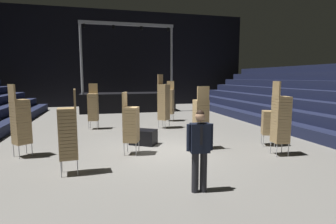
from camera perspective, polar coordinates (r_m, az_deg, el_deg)
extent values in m
cube|color=slate|center=(9.03, -1.61, -8.44)|extent=(22.00, 30.00, 0.10)
cube|color=black|center=(23.61, -9.80, 11.15)|extent=(22.00, 0.30, 8.00)
cube|color=#191E38|center=(12.61, 25.60, -3.34)|extent=(0.75, 24.00, 0.45)
cube|color=#191E38|center=(13.03, 28.24, -1.16)|extent=(0.75, 24.00, 0.45)
cube|color=#191E38|center=(13.50, 30.71, 0.88)|extent=(0.75, 24.00, 0.45)
cube|color=black|center=(19.59, -8.65, 2.14)|extent=(6.55, 2.58, 1.29)
cylinder|color=#9EA0A8|center=(18.45, -18.07, 10.76)|extent=(0.16, 0.16, 4.63)
cylinder|color=#9EA0A8|center=(19.06, 0.75, 11.00)|extent=(0.16, 0.16, 4.63)
cube|color=#9EA0A8|center=(18.80, -8.65, 18.09)|extent=(6.25, 0.20, 0.20)
cylinder|color=black|center=(18.69, -17.54, 17.21)|extent=(0.18, 0.18, 0.22)
cylinder|color=black|center=(18.69, -11.59, 17.40)|extent=(0.18, 0.18, 0.22)
cylinder|color=black|center=(18.88, -5.70, 17.41)|extent=(0.18, 0.18, 0.22)
cylinder|color=black|center=(19.24, 0.01, 17.25)|extent=(0.18, 0.18, 0.22)
cylinder|color=black|center=(5.83, 7.59, -12.58)|extent=(0.15, 0.15, 0.87)
cylinder|color=black|center=(5.78, 5.83, -12.71)|extent=(0.15, 0.15, 0.87)
cube|color=silver|center=(5.54, 6.99, -5.65)|extent=(0.19, 0.12, 0.61)
cube|color=black|center=(5.59, 6.83, -5.51)|extent=(0.42, 0.27, 0.61)
cube|color=black|center=(5.47, 7.15, -5.03)|extent=(0.06, 0.02, 0.39)
cylinder|color=black|center=(5.66, 9.14, -5.28)|extent=(0.11, 0.11, 0.56)
cylinder|color=black|center=(5.54, 4.47, -5.49)|extent=(0.11, 0.11, 0.56)
sphere|color=tan|center=(5.51, 6.90, -0.97)|extent=(0.20, 0.20, 0.20)
sphere|color=black|center=(5.50, 6.91, -0.40)|extent=(0.17, 0.17, 0.17)
cylinder|color=#B2B5BA|center=(7.10, -21.89, -11.34)|extent=(0.02, 0.02, 0.40)
cylinder|color=#B2B5BA|center=(7.46, -21.76, -10.42)|extent=(0.02, 0.02, 0.40)
cylinder|color=#B2B5BA|center=(7.09, -18.76, -11.22)|extent=(0.02, 0.02, 0.40)
cylinder|color=#B2B5BA|center=(7.45, -18.80, -10.31)|extent=(0.02, 0.02, 0.40)
cube|color=#A38456|center=(7.20, -20.39, -8.98)|extent=(0.48, 0.48, 0.08)
cube|color=#A38456|center=(7.18, -20.42, -8.33)|extent=(0.48, 0.48, 0.08)
cube|color=#A38456|center=(7.16, -20.45, -7.67)|extent=(0.48, 0.48, 0.08)
cube|color=#A38456|center=(7.14, -20.48, -7.01)|extent=(0.48, 0.48, 0.08)
cube|color=#A38456|center=(7.12, -20.51, -6.35)|extent=(0.48, 0.48, 0.08)
cube|color=#A38456|center=(7.10, -20.54, -5.68)|extent=(0.48, 0.48, 0.08)
cube|color=#A38456|center=(7.08, -20.57, -5.01)|extent=(0.48, 0.48, 0.08)
cube|color=#A38456|center=(7.06, -20.61, -4.34)|extent=(0.48, 0.48, 0.08)
cube|color=#A38456|center=(7.05, -20.64, -3.66)|extent=(0.48, 0.48, 0.08)
cube|color=#A38456|center=(7.03, -20.67, -2.98)|extent=(0.48, 0.48, 0.08)
cube|color=#A38456|center=(7.02, -20.70, -2.30)|extent=(0.48, 0.48, 0.08)
cube|color=#A38456|center=(7.01, -20.73, -1.61)|extent=(0.48, 0.48, 0.08)
cube|color=#A38456|center=(6.99, -20.76, -0.93)|extent=(0.48, 0.48, 0.08)
cube|color=#A38456|center=(6.98, -20.80, -0.24)|extent=(0.48, 0.48, 0.08)
cube|color=#A38456|center=(6.97, -20.83, 0.46)|extent=(0.48, 0.48, 0.08)
cube|color=#A38456|center=(6.94, -19.32, 2.76)|extent=(0.09, 0.41, 0.46)
cylinder|color=#B2B5BA|center=(9.64, -28.03, -6.77)|extent=(0.02, 0.02, 0.40)
cylinder|color=#B2B5BA|center=(9.30, -27.06, -7.21)|extent=(0.02, 0.02, 0.40)
cylinder|color=#B2B5BA|center=(9.50, -30.13, -7.11)|extent=(0.02, 0.02, 0.40)
cylinder|color=#B2B5BA|center=(9.16, -29.23, -7.57)|extent=(0.02, 0.02, 0.40)
cube|color=#A38456|center=(9.34, -28.71, -5.72)|extent=(0.62, 0.62, 0.08)
cube|color=#A38456|center=(9.33, -28.74, -5.21)|extent=(0.62, 0.62, 0.08)
cube|color=#A38456|center=(9.31, -28.77, -4.70)|extent=(0.62, 0.62, 0.08)
cube|color=#A38456|center=(9.29, -28.80, -4.18)|extent=(0.62, 0.62, 0.08)
cube|color=#A38456|center=(9.28, -28.84, -3.67)|extent=(0.62, 0.62, 0.08)
cube|color=#A38456|center=(9.26, -28.87, -3.15)|extent=(0.62, 0.62, 0.08)
cube|color=#A38456|center=(9.25, -28.90, -2.64)|extent=(0.62, 0.62, 0.08)
cube|color=#A38456|center=(9.24, -28.94, -2.12)|extent=(0.62, 0.62, 0.08)
cube|color=#A38456|center=(9.22, -28.97, -1.59)|extent=(0.62, 0.62, 0.08)
cube|color=#A38456|center=(9.21, -29.00, -1.07)|extent=(0.62, 0.62, 0.08)
cube|color=#A38456|center=(9.20, -29.04, -0.55)|extent=(0.62, 0.62, 0.08)
cube|color=#A38456|center=(9.19, -29.07, -0.02)|extent=(0.62, 0.62, 0.08)
cube|color=#A38456|center=(9.18, -29.10, 0.50)|extent=(0.62, 0.62, 0.08)
cube|color=#A38456|center=(9.17, -29.14, 1.03)|extent=(0.62, 0.62, 0.08)
cube|color=#A38456|center=(9.17, -29.17, 1.56)|extent=(0.62, 0.62, 0.08)
cube|color=#A38456|center=(9.16, -29.20, 2.08)|extent=(0.62, 0.62, 0.08)
cube|color=#A38456|center=(9.07, -30.44, 3.69)|extent=(0.29, 0.35, 0.46)
cylinder|color=#B2B5BA|center=(12.87, 0.27, -2.51)|extent=(0.02, 0.02, 0.40)
cylinder|color=#B2B5BA|center=(12.55, -0.64, -2.77)|extent=(0.02, 0.02, 0.40)
cylinder|color=#B2B5BA|center=(13.07, -1.15, -2.36)|extent=(0.02, 0.02, 0.40)
cylinder|color=#B2B5BA|center=(12.75, -2.08, -2.60)|extent=(0.02, 0.02, 0.40)
cube|color=#A38456|center=(12.77, -0.90, -1.49)|extent=(0.62, 0.62, 0.08)
cube|color=#A38456|center=(12.76, -0.90, -1.11)|extent=(0.62, 0.62, 0.08)
cube|color=#A38456|center=(12.74, -0.90, -0.73)|extent=(0.62, 0.62, 0.08)
cube|color=#A38456|center=(12.73, -0.90, -0.35)|extent=(0.62, 0.62, 0.08)
cube|color=#A38456|center=(12.72, -0.91, 0.03)|extent=(0.62, 0.62, 0.08)
cube|color=#A38456|center=(12.71, -0.91, 0.41)|extent=(0.62, 0.62, 0.08)
cube|color=#A38456|center=(12.70, -0.91, 0.79)|extent=(0.62, 0.62, 0.08)
cube|color=#A38456|center=(12.69, -0.91, 1.17)|extent=(0.62, 0.62, 0.08)
cube|color=#A38456|center=(12.68, -0.91, 1.55)|extent=(0.62, 0.62, 0.08)
cube|color=#A38456|center=(12.67, -0.91, 1.93)|extent=(0.62, 0.62, 0.08)
cube|color=#A38456|center=(12.66, -0.91, 2.32)|extent=(0.62, 0.62, 0.08)
cube|color=#A38456|center=(12.66, -0.91, 2.70)|extent=(0.62, 0.62, 0.08)
cube|color=#A38456|center=(12.65, -0.91, 3.08)|extent=(0.62, 0.62, 0.08)
cube|color=#A38456|center=(12.64, -0.91, 3.47)|extent=(0.62, 0.62, 0.08)
cube|color=#A38456|center=(12.64, -0.91, 3.85)|extent=(0.62, 0.62, 0.08)
cube|color=#A38456|center=(12.63, -0.91, 4.24)|extent=(0.62, 0.62, 0.08)
cube|color=#A38456|center=(12.63, -0.91, 4.62)|extent=(0.62, 0.62, 0.08)
cube|color=#A38456|center=(12.63, -0.92, 5.01)|extent=(0.62, 0.62, 0.08)
cube|color=#A38456|center=(12.62, -0.92, 5.39)|extent=(0.62, 0.62, 0.08)
cube|color=#A38456|center=(12.62, -0.92, 5.78)|extent=(0.62, 0.62, 0.08)
cube|color=#A38456|center=(12.72, -1.66, 7.02)|extent=(0.33, 0.32, 0.46)
cylinder|color=#B2B5BA|center=(10.00, 19.70, -5.84)|extent=(0.02, 0.02, 0.40)
cylinder|color=#B2B5BA|center=(10.37, 19.34, -5.37)|extent=(0.02, 0.02, 0.40)
cylinder|color=#B2B5BA|center=(10.07, 21.84, -5.85)|extent=(0.02, 0.02, 0.40)
cylinder|color=#B2B5BA|center=(10.44, 21.41, -5.38)|extent=(0.02, 0.02, 0.40)
cube|color=#A38456|center=(10.17, 20.64, -4.27)|extent=(0.58, 0.58, 0.08)
cube|color=#A38456|center=(10.15, 20.66, -3.80)|extent=(0.58, 0.58, 0.08)
cube|color=#A38456|center=(10.14, 20.68, -3.33)|extent=(0.58, 0.58, 0.08)
cube|color=#A38456|center=(10.12, 20.70, -2.86)|extent=(0.58, 0.58, 0.08)
cube|color=#A38456|center=(10.11, 20.72, -2.38)|extent=(0.58, 0.58, 0.08)
cube|color=#A38456|center=(10.09, 20.75, -1.91)|extent=(0.58, 0.58, 0.08)
cube|color=#A38456|center=(10.08, 20.77, -1.43)|extent=(0.58, 0.58, 0.08)
cube|color=#A38456|center=(10.07, 20.79, -0.95)|extent=(0.58, 0.58, 0.08)
cube|color=#A38456|center=(10.06, 20.81, -0.47)|extent=(0.58, 0.58, 0.08)
cube|color=#A38456|center=(10.05, 20.83, 0.01)|extent=(0.58, 0.58, 0.08)
cube|color=#A38456|center=(10.06, 22.00, 1.52)|extent=(0.21, 0.39, 0.46)
cylinder|color=#B2B5BA|center=(14.65, 0.85, -1.29)|extent=(0.02, 0.02, 0.40)
cylinder|color=#B2B5BA|center=(14.76, -0.57, -1.23)|extent=(0.02, 0.02, 0.40)
cylinder|color=#B2B5BA|center=(15.02, 1.23, -1.08)|extent=(0.02, 0.02, 0.40)
cylinder|color=#B2B5BA|center=(15.12, -0.16, -1.02)|extent=(0.02, 0.02, 0.40)
cube|color=#A38456|center=(14.85, 0.34, -0.23)|extent=(0.60, 0.60, 0.08)
cube|color=#A38456|center=(14.84, 0.34, 0.10)|extent=(0.60, 0.60, 0.08)
cube|color=#A38456|center=(14.83, 0.34, 0.42)|extent=(0.60, 0.60, 0.08)
cube|color=#A38456|center=(14.82, 0.34, 0.75)|extent=(0.60, 0.60, 0.08)
cube|color=#A38456|center=(14.81, 0.34, 1.07)|extent=(0.60, 0.60, 0.08)
cube|color=#A38456|center=(14.80, 0.34, 1.40)|extent=(0.60, 0.60, 0.08)
cube|color=#A38456|center=(14.79, 0.34, 1.73)|extent=(0.60, 0.60, 0.08)
cube|color=#A38456|center=(14.78, 0.34, 2.06)|extent=(0.60, 0.60, 0.08)
cube|color=#A38456|center=(14.77, 0.34, 2.39)|extent=(0.60, 0.60, 0.08)
cube|color=#A38456|center=(14.77, 0.34, 2.71)|extent=(0.60, 0.60, 0.08)
cube|color=#A38456|center=(14.76, 0.34, 3.04)|extent=(0.60, 0.60, 0.08)
cube|color=#A38456|center=(14.75, 0.34, 3.37)|extent=(0.60, 0.60, 0.08)
cube|color=#A38456|center=(14.75, 0.34, 3.70)|extent=(0.60, 0.60, 0.08)
cube|color=#A38456|center=(14.74, 0.34, 4.03)|extent=(0.60, 0.60, 0.08)
cube|color=#A38456|center=(14.74, 0.34, 4.36)|extent=(0.60, 0.60, 0.08)
cube|color=#A38456|center=(14.73, 0.34, 4.69)|extent=(0.60, 0.60, 0.08)
cube|color=#A38456|center=(14.91, 0.54, 5.77)|extent=(0.37, 0.25, 0.46)
cylinder|color=#B2B5BA|center=(9.29, 5.40, -6.43)|extent=(0.02, 0.02, 0.40)
cylinder|color=#B2B5BA|center=(9.42, 7.60, -6.27)|extent=(0.02, 0.02, 0.40)
cylinder|color=#B2B5BA|center=(8.94, 6.21, -6.99)|extent=(0.02, 0.02, 0.40)
cylinder|color=#B2B5BA|center=(9.08, 8.48, -6.81)|extent=(0.02, 0.02, 0.40)
cube|color=#A38456|center=(9.12, 6.95, -5.15)|extent=(0.44, 0.44, 0.08)
cube|color=#A38456|center=(9.11, 6.96, -4.62)|extent=(0.44, 0.44, 0.08)
cube|color=#A38456|center=(9.09, 6.96, -4.10)|extent=(0.44, 0.44, 0.08)
cube|color=#A38456|center=(9.07, 6.97, -3.57)|extent=(0.44, 0.44, 0.08)
cube|color=#A38456|center=(9.06, 6.98, -3.05)|extent=(0.44, 0.44, 0.08)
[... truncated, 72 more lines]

